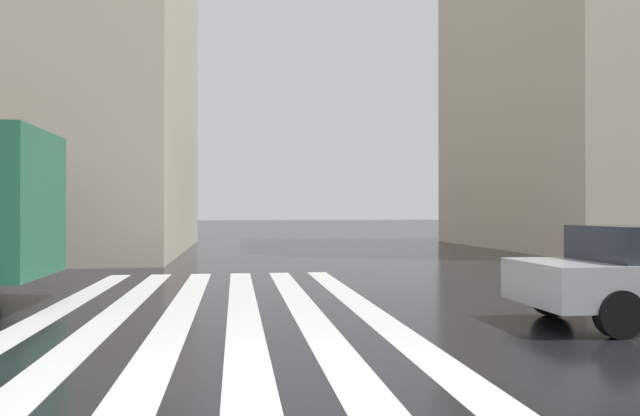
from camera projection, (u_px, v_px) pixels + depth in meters
ground_plane at (282, 392)px, 5.43m from camera, size 220.00×220.00×0.00m
zebra_crossing at (211, 317)px, 9.28m from camera, size 13.00×5.50×0.01m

